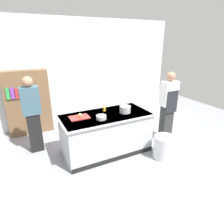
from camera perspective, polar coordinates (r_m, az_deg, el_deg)
The scene contains 12 objects.
ground_plane at distance 4.52m, azimuth -1.71°, elevation -11.47°, with size 10.00×10.00×0.00m, color gray.
back_wall at distance 5.86m, azimuth -10.90°, elevation 11.51°, with size 6.40×0.12×3.00m, color silver.
counter_island at distance 4.29m, azimuth -1.77°, elevation -6.21°, with size 1.98×0.98×0.90m.
cutting_board at distance 3.99m, azimuth -9.76°, elevation -1.60°, with size 0.40×0.28×0.02m, color red.
onion at distance 3.97m, azimuth -9.57°, elevation -0.94°, with size 0.08×0.08×0.08m, color tan.
stock_pot at distance 4.21m, azimuth 3.94°, elevation 0.82°, with size 0.31×0.24×0.15m.
mixing_bowl at distance 3.86m, azimuth -3.21°, elevation -1.60°, with size 0.21×0.21×0.08m, color #B7BABF.
juice_cup at distance 4.31m, azimuth -2.31°, elevation 0.95°, with size 0.07×0.07×0.10m, color yellow.
trash_bin at distance 4.31m, azimuth 15.27°, elevation -10.08°, with size 0.44×0.44×0.50m, color silver.
person_chef at distance 4.88m, azimuth 16.39°, elevation 2.07°, with size 0.38×0.25×1.72m.
person_guest at distance 4.49m, azimuth -22.75°, elevation -0.39°, with size 0.38×0.24×1.72m.
bookshelf at distance 5.49m, azimuth -23.74°, elevation 2.51°, with size 1.10×0.31×1.70m.
Camera 1 is at (-1.62, -3.46, 2.41)m, focal length 30.59 mm.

